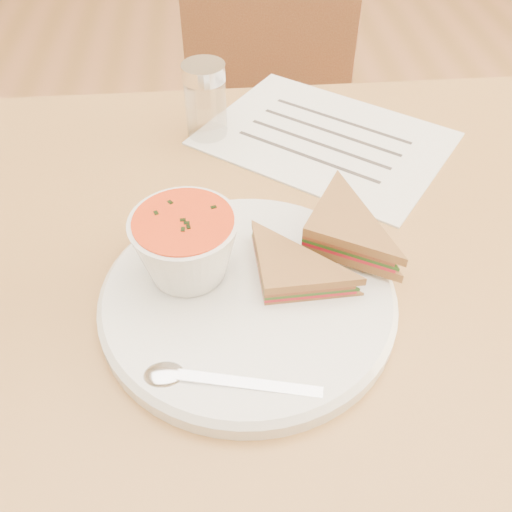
{
  "coord_description": "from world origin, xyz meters",
  "views": [
    {
      "loc": [
        -0.09,
        -0.48,
        1.2
      ],
      "look_at": [
        -0.06,
        -0.08,
        0.8
      ],
      "focal_mm": 40.0,
      "sensor_mm": 36.0,
      "label": 1
    }
  ],
  "objects_px": {
    "condiment_shaker": "(206,101)",
    "chair_far": "(247,145)",
    "soup_bowl": "(186,249)",
    "dining_table": "(289,405)",
    "plate": "(248,299)"
  },
  "relations": [
    {
      "from": "dining_table",
      "to": "chair_far",
      "type": "xyz_separation_m",
      "value": [
        -0.02,
        0.62,
        0.08
      ]
    },
    {
      "from": "condiment_shaker",
      "to": "soup_bowl",
      "type": "bearing_deg",
      "value": -95.06
    },
    {
      "from": "soup_bowl",
      "to": "condiment_shaker",
      "type": "xyz_separation_m",
      "value": [
        0.03,
        0.29,
        -0.0
      ]
    },
    {
      "from": "soup_bowl",
      "to": "plate",
      "type": "bearing_deg",
      "value": -28.95
    },
    {
      "from": "soup_bowl",
      "to": "condiment_shaker",
      "type": "height_order",
      "value": "condiment_shaker"
    },
    {
      "from": "dining_table",
      "to": "soup_bowl",
      "type": "distance_m",
      "value": 0.45
    },
    {
      "from": "plate",
      "to": "condiment_shaker",
      "type": "bearing_deg",
      "value": 95.97
    },
    {
      "from": "chair_far",
      "to": "condiment_shaker",
      "type": "distance_m",
      "value": 0.53
    },
    {
      "from": "plate",
      "to": "chair_far",
      "type": "bearing_deg",
      "value": 86.06
    },
    {
      "from": "condiment_shaker",
      "to": "chair_far",
      "type": "bearing_deg",
      "value": 78.27
    },
    {
      "from": "dining_table",
      "to": "plate",
      "type": "height_order",
      "value": "plate"
    },
    {
      "from": "dining_table",
      "to": "condiment_shaker",
      "type": "distance_m",
      "value": 0.49
    },
    {
      "from": "dining_table",
      "to": "chair_far",
      "type": "bearing_deg",
      "value": 91.86
    },
    {
      "from": "soup_bowl",
      "to": "chair_far",
      "type": "bearing_deg",
      "value": 81.03
    },
    {
      "from": "chair_far",
      "to": "condiment_shaker",
      "type": "xyz_separation_m",
      "value": [
        -0.08,
        -0.4,
        0.34
      ]
    }
  ]
}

